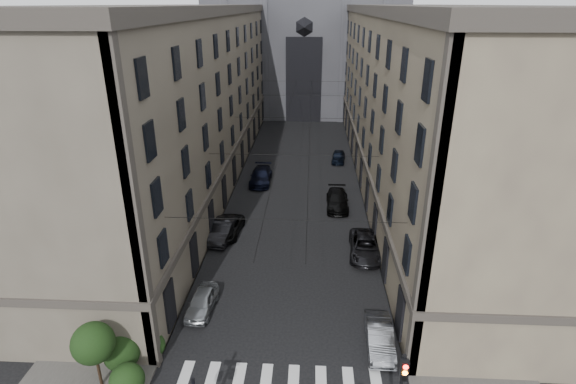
% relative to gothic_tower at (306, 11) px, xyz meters
% --- Properties ---
extents(sidewalk_left, '(7.00, 80.00, 0.15)m').
position_rel_gothic_tower_xyz_m(sidewalk_left, '(-10.50, -38.96, -17.72)').
color(sidewalk_left, '#383533').
rests_on(sidewalk_left, ground).
extents(sidewalk_right, '(7.00, 80.00, 0.15)m').
position_rel_gothic_tower_xyz_m(sidewalk_right, '(10.50, -38.96, -17.72)').
color(sidewalk_right, '#383533').
rests_on(sidewalk_right, ground).
extents(building_left, '(13.60, 60.60, 18.85)m').
position_rel_gothic_tower_xyz_m(building_left, '(-13.44, -38.96, -8.45)').
color(building_left, '#4D463B').
rests_on(building_left, ground).
extents(building_right, '(13.60, 60.60, 18.85)m').
position_rel_gothic_tower_xyz_m(building_right, '(13.44, -38.96, -8.45)').
color(building_right, brown).
rests_on(building_right, ground).
extents(gothic_tower, '(35.00, 23.00, 58.00)m').
position_rel_gothic_tower_xyz_m(gothic_tower, '(0.00, 0.00, 0.00)').
color(gothic_tower, '#2D2D33').
rests_on(gothic_tower, ground).
extents(shrub_cluster, '(3.90, 4.40, 3.90)m').
position_rel_gothic_tower_xyz_m(shrub_cluster, '(-8.72, -69.95, -16.00)').
color(shrub_cluster, black).
rests_on(shrub_cluster, sidewalk_left).
extents(tram_wires, '(14.00, 60.00, 0.43)m').
position_rel_gothic_tower_xyz_m(tram_wires, '(0.00, -39.33, -10.55)').
color(tram_wires, black).
rests_on(tram_wires, ground).
extents(car_left_near, '(1.86, 4.11, 1.37)m').
position_rel_gothic_tower_xyz_m(car_left_near, '(-5.60, -63.70, -17.11)').
color(car_left_near, gray).
rests_on(car_left_near, ground).
extents(car_left_midnear, '(2.24, 5.01, 1.60)m').
position_rel_gothic_tower_xyz_m(car_left_midnear, '(-6.06, -53.73, -17.00)').
color(car_left_midnear, black).
rests_on(car_left_midnear, ground).
extents(car_left_midfar, '(2.60, 4.96, 1.33)m').
position_rel_gothic_tower_xyz_m(car_left_midfar, '(-5.78, -52.96, -17.13)').
color(car_left_midfar, black).
rests_on(car_left_midfar, ground).
extents(car_left_far, '(2.28, 5.59, 1.62)m').
position_rel_gothic_tower_xyz_m(car_left_far, '(-4.20, -40.39, -16.99)').
color(car_left_far, black).
rests_on(car_left_far, ground).
extents(car_right_near, '(1.61, 4.37, 1.43)m').
position_rel_gothic_tower_xyz_m(car_right_near, '(5.74, -66.64, -17.08)').
color(car_right_near, slate).
rests_on(car_right_near, ground).
extents(car_right_midnear, '(2.89, 5.72, 1.55)m').
position_rel_gothic_tower_xyz_m(car_right_midnear, '(6.05, -55.87, -17.02)').
color(car_right_midnear, black).
rests_on(car_right_midnear, ground).
extents(car_right_midfar, '(2.24, 5.34, 1.54)m').
position_rel_gothic_tower_xyz_m(car_right_midfar, '(4.20, -46.71, -17.03)').
color(car_right_midfar, black).
rests_on(car_right_midfar, ground).
extents(car_right_far, '(2.04, 4.19, 1.38)m').
position_rel_gothic_tower_xyz_m(car_right_far, '(5.03, -32.48, -17.11)').
color(car_right_far, black).
rests_on(car_right_far, ground).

